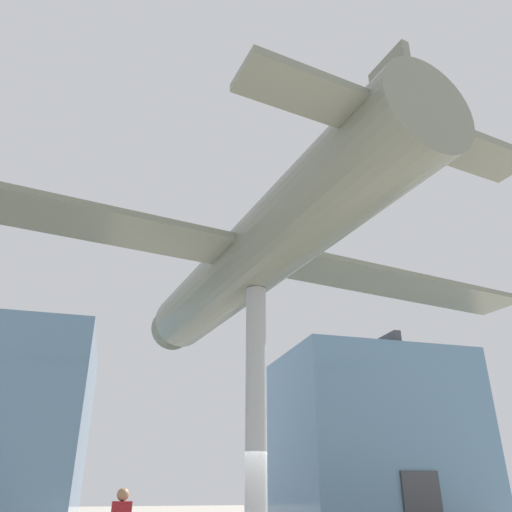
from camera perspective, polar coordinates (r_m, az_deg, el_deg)
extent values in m
cube|color=slate|center=(28.93, 11.93, -19.72)|extent=(9.18, 10.13, 8.03)
cube|color=#383A3F|center=(29.59, 11.19, -11.39)|extent=(0.36, 9.62, 0.60)
cube|color=#383A3F|center=(24.38, 18.49, -24.97)|extent=(1.80, 0.12, 2.30)
cylinder|color=#999EA3|center=(13.81, 0.00, -17.42)|extent=(0.57, 0.57, 6.95)
cylinder|color=slate|center=(15.09, 0.00, 0.00)|extent=(4.71, 14.83, 2.17)
cube|color=slate|center=(15.09, 0.00, 0.00)|extent=(21.24, 5.64, 0.18)
cube|color=slate|center=(10.59, 15.85, 14.15)|extent=(6.86, 2.18, 0.18)
cube|color=slate|center=(11.18, 15.29, 17.81)|extent=(0.37, 1.11, 1.72)
cone|color=slate|center=(22.11, -9.12, -7.85)|extent=(2.04, 1.60, 1.84)
sphere|color=black|center=(22.87, -9.75, -8.38)|extent=(0.44, 0.44, 0.44)
sphere|color=#936B4C|center=(11.75, -14.96, -24.84)|extent=(0.25, 0.25, 0.25)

